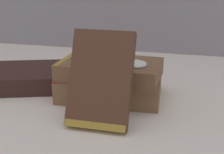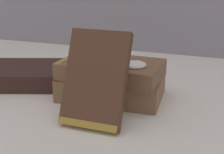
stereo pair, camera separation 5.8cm
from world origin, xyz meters
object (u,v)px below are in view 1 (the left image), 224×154
at_px(book_side_left, 11,77).
at_px(book_flat_top, 108,69).
at_px(book_flat_bottom, 108,86).
at_px(pocket_watch, 135,64).
at_px(book_leaning_front, 100,83).

bearing_deg(book_side_left, book_flat_top, -23.17).
relative_size(book_flat_bottom, pocket_watch, 4.35).
xyz_separation_m(book_side_left, pocket_watch, (0.30, -0.03, 0.06)).
bearing_deg(pocket_watch, book_side_left, 173.70).
relative_size(book_leaning_front, pocket_watch, 3.23).
xyz_separation_m(book_flat_top, book_side_left, (-0.24, 0.02, -0.04)).
distance_m(book_flat_top, pocket_watch, 0.06).
xyz_separation_m(book_flat_bottom, book_side_left, (-0.24, 0.01, -0.00)).
bearing_deg(book_leaning_front, book_flat_bottom, 98.79).
bearing_deg(book_flat_bottom, pocket_watch, -24.81).
bearing_deg(book_flat_bottom, book_flat_top, -79.97).
relative_size(book_flat_bottom, book_flat_top, 1.05).
height_order(book_flat_top, book_leaning_front, book_leaning_front).
xyz_separation_m(book_flat_bottom, book_leaning_front, (0.02, -0.12, 0.05)).
bearing_deg(pocket_watch, book_flat_bottom, 158.66).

